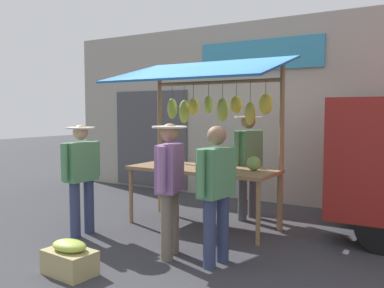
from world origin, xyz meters
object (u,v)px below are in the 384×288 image
Objects in this scene: shopper_with_shopping_bag at (216,186)px; produce_crate_near at (70,259)px; market_stall at (206,121)px; vendor_with_sunhat at (248,157)px; shopper_with_ponytail at (81,171)px; shopper_in_grey_tee at (170,179)px.

shopper_with_shopping_bag is 1.73m from produce_crate_near.
market_stall is 4.37× the size of produce_crate_near.
vendor_with_sunhat is 3.24m from produce_crate_near.
market_stall is 1.92m from shopper_with_ponytail.
shopper_in_grey_tee is (-1.52, 0.07, 0.03)m from shopper_with_ponytail.
vendor_with_sunhat is 1.07× the size of shopper_with_shopping_bag.
shopper_with_shopping_bag is (-0.88, 1.33, -0.68)m from market_stall.
shopper_with_ponytail is (1.60, 1.98, -0.10)m from vendor_with_sunhat.
shopper_in_grey_tee is 1.38m from produce_crate_near.
shopper_in_grey_tee is at bearing -90.72° from shopper_with_ponytail.
shopper_with_shopping_bag is (-0.50, 2.01, -0.10)m from vendor_with_sunhat.
shopper_in_grey_tee is at bearing 101.44° from shopper_with_shopping_bag.
market_stall is 1.55m from shopper_in_grey_tee.
market_stall is 1.59× the size of shopper_in_grey_tee.
vendor_with_sunhat is at bearing -19.51° from shopper_in_grey_tee.
shopper_with_shopping_bag is (-2.11, 0.03, 0.00)m from shopper_with_ponytail.
market_stall is at bearing -97.21° from produce_crate_near.
market_stall is at bearing -41.19° from shopper_with_ponytail.
market_stall reaches higher than vendor_with_sunhat.
produce_crate_near is (0.68, 3.06, -0.82)m from vendor_with_sunhat.
shopper_in_grey_tee is 2.75× the size of produce_crate_near.
produce_crate_near is (0.59, 1.00, -0.75)m from shopper_in_grey_tee.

